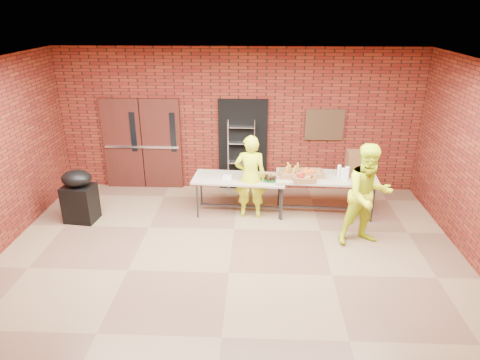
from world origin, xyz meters
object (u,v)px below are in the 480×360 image
volunteer_woman (250,177)px  table_left (239,180)px  wire_rack (241,156)px  volunteer_man (368,195)px  coffee_dispenser (356,163)px  covered_grill (79,196)px  table_right (326,180)px

volunteer_woman → table_left: bearing=-39.8°
wire_rack → volunteer_woman: volunteer_woman is taller
table_left → volunteer_man: volunteer_man is taller
coffee_dispenser → covered_grill: coffee_dispenser is taller
coffee_dispenser → volunteer_man: bearing=-92.0°
covered_grill → volunteer_man: bearing=-0.1°
table_right → volunteer_woman: 1.53m
covered_grill → table_left: bearing=15.9°
coffee_dispenser → covered_grill: (-5.46, -0.60, -0.54)m
table_left → covered_grill: size_ratio=1.79×
table_left → coffee_dispenser: bearing=6.2°
table_right → covered_grill: 4.90m
table_left → table_right: (1.75, -0.02, 0.05)m
coffee_dispenser → volunteer_woman: size_ratio=0.29×
covered_grill → table_right: bearing=12.4°
volunteer_man → covered_grill: bearing=158.4°
volunteer_man → volunteer_woman: bearing=140.4°
coffee_dispenser → volunteer_man: size_ratio=0.27×
wire_rack → volunteer_woman: bearing=-77.1°
covered_grill → volunteer_woman: size_ratio=0.62×
table_right → coffee_dispenser: size_ratio=4.15×
wire_rack → table_left: wire_rack is taller
table_left → volunteer_man: size_ratio=1.03×
table_left → table_right: table_right is taller
wire_rack → table_right: wire_rack is taller
covered_grill → volunteer_woman: 3.38m
volunteer_woman → covered_grill: bearing=6.1°
wire_rack → volunteer_man: bearing=-41.5°
table_left → volunteer_woman: 0.34m
wire_rack → covered_grill: bearing=-149.7°
wire_rack → covered_grill: wire_rack is taller
volunteer_woman → volunteer_man: (2.07, -0.94, 0.07)m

